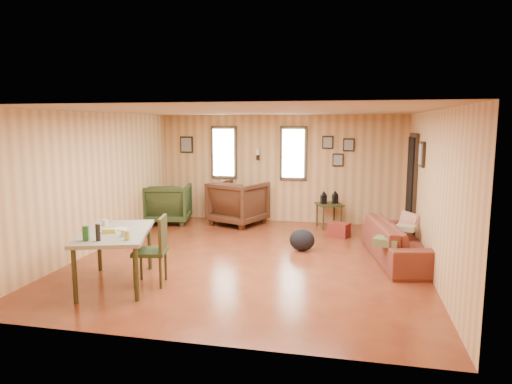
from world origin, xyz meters
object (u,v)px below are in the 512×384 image
end_table (230,204)px  dining_table (115,236)px  recliner_brown (238,201)px  side_table (329,202)px  sofa (402,235)px  recliner_green (168,202)px

end_table → dining_table: size_ratio=0.40×
recliner_brown → side_table: bearing=-153.9°
end_table → sofa: bearing=-34.7°
sofa → recliner_green: recliner_green is taller
recliner_brown → dining_table: recliner_brown is taller
sofa → recliner_brown: 3.85m
sofa → side_table: (-1.28, 2.19, 0.12)m
sofa → recliner_brown: bearing=47.3°
recliner_green → side_table: 3.56m
end_table → dining_table: bearing=-95.3°
recliner_brown → end_table: (-0.29, 0.38, -0.16)m
sofa → recliner_brown: (-3.25, 2.06, 0.11)m
recliner_green → dining_table: dining_table is taller
side_table → dining_table: dining_table is taller
end_table → side_table: size_ratio=0.85×
sofa → dining_table: 4.44m
sofa → dining_table: dining_table is taller
recliner_brown → recliner_green: (-1.57, -0.18, -0.05)m
recliner_brown → sofa: bearing=170.1°
end_table → dining_table: 4.48m
recliner_brown → dining_table: 4.13m
side_table → dining_table: bearing=-122.6°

